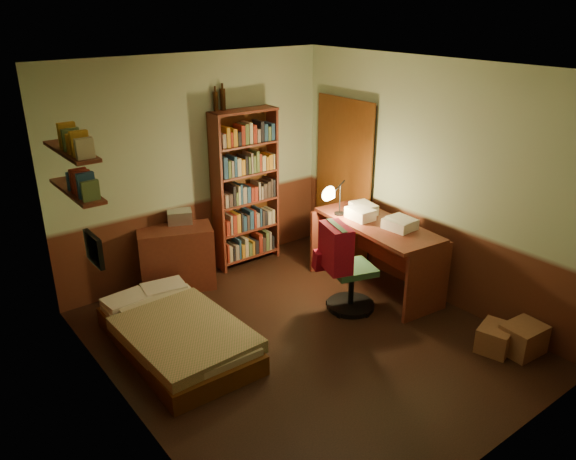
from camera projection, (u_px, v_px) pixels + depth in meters
floor at (303, 341)px, 5.56m from camera, size 3.50×4.00×0.02m
ceiling at (307, 68)px, 4.56m from camera, size 3.50×4.00×0.02m
wall_back at (196, 169)px, 6.53m from camera, size 3.50×0.02×2.60m
wall_left at (117, 271)px, 4.06m from camera, size 0.02×4.00×2.60m
wall_right at (431, 182)px, 6.05m from camera, size 0.02×4.00×2.60m
wall_front at (504, 308)px, 3.59m from camera, size 3.50×0.02×2.60m
doorway at (345, 181)px, 7.10m from camera, size 0.06×0.90×2.00m
door_trim at (343, 181)px, 7.08m from camera, size 0.02×0.98×2.08m
bed at (176, 325)px, 5.34m from camera, size 0.95×1.74×0.51m
dresser at (177, 258)px, 6.45m from camera, size 0.92×0.69×0.74m
mini_stereo at (180, 217)px, 6.45m from camera, size 0.34×0.31×0.15m
bookshelf at (246, 189)px, 6.86m from camera, size 0.84×0.29×1.94m
bottle_left at (216, 101)px, 6.36m from camera, size 0.06×0.06×0.22m
bottle_right at (223, 99)px, 6.41m from camera, size 0.07×0.07×0.25m
desk at (375, 256)px, 6.39m from camera, size 0.79×1.60×0.83m
paper_stack at (364, 208)px, 6.48m from camera, size 0.27×0.33×0.12m
desk_lamp at (340, 191)px, 6.37m from camera, size 0.21×0.21×0.56m
office_chair at (352, 263)px, 5.94m from camera, size 0.66×0.62×1.09m
red_jacket at (359, 202)px, 5.36m from camera, size 0.29×0.44×0.49m
wall_shelf_lower at (77, 191)px, 4.82m from camera, size 0.20×0.90×0.03m
wall_shelf_upper at (71, 151)px, 4.69m from camera, size 0.20×0.90×0.03m
framed_picture at (94, 249)px, 4.55m from camera, size 0.04×0.32×0.26m
cardboard_box_a at (523, 339)px, 5.32m from camera, size 0.40×0.33×0.29m
cardboard_box_b at (495, 338)px, 5.37m from camera, size 0.42×0.37×0.25m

